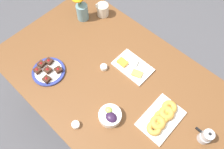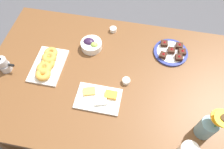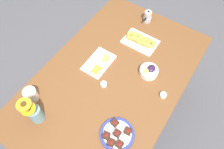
% 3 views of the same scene
% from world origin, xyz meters
% --- Properties ---
extents(ground_plane, '(6.00, 6.00, 0.00)m').
position_xyz_m(ground_plane, '(0.00, 0.00, 0.00)').
color(ground_plane, '#4C4C51').
extents(dining_table, '(1.60, 1.00, 0.74)m').
position_xyz_m(dining_table, '(0.00, 0.00, 0.65)').
color(dining_table, brown).
rests_on(dining_table, ground_plane).
extents(coffee_mug, '(0.13, 0.09, 0.10)m').
position_xyz_m(coffee_mug, '(0.45, -0.37, 0.79)').
color(coffee_mug, silver).
rests_on(coffee_mug, dining_table).
extents(grape_bowl, '(0.14, 0.14, 0.07)m').
position_xyz_m(grape_bowl, '(-0.18, 0.21, 0.77)').
color(grape_bowl, white).
rests_on(grape_bowl, dining_table).
extents(cheese_platter, '(0.26, 0.17, 0.03)m').
position_xyz_m(cheese_platter, '(-0.05, -0.16, 0.75)').
color(cheese_platter, white).
rests_on(cheese_platter, dining_table).
extents(croissant_platter, '(0.19, 0.29, 0.05)m').
position_xyz_m(croissant_platter, '(-0.42, 0.01, 0.76)').
color(croissant_platter, white).
rests_on(croissant_platter, dining_table).
extents(jam_cup_honey, '(0.05, 0.05, 0.03)m').
position_xyz_m(jam_cup_honey, '(0.09, -0.01, 0.76)').
color(jam_cup_honey, white).
rests_on(jam_cup_honey, dining_table).
extents(jam_cup_berry, '(0.05, 0.05, 0.03)m').
position_xyz_m(jam_cup_berry, '(-0.07, 0.39, 0.76)').
color(jam_cup_berry, white).
rests_on(jam_cup_berry, dining_table).
extents(dessert_plate, '(0.23, 0.23, 0.05)m').
position_xyz_m(dessert_plate, '(0.35, 0.27, 0.75)').
color(dessert_plate, navy).
rests_on(dessert_plate, dining_table).
extents(flower_vase, '(0.11, 0.11, 0.24)m').
position_xyz_m(flower_vase, '(0.54, -0.24, 0.82)').
color(flower_vase, '#6B939E').
rests_on(flower_vase, dining_table).
extents(moka_pot, '(0.11, 0.07, 0.12)m').
position_xyz_m(moka_pot, '(-0.67, -0.07, 0.79)').
color(moka_pot, '#B7B7BC').
rests_on(moka_pot, dining_table).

